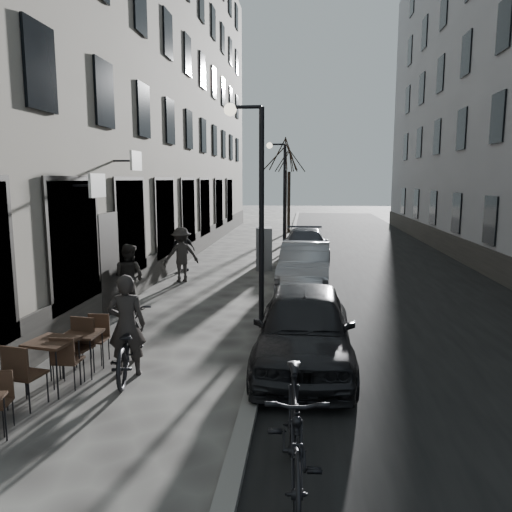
% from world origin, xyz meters
% --- Properties ---
extents(ground, '(120.00, 120.00, 0.00)m').
position_xyz_m(ground, '(0.00, 0.00, 0.00)').
color(ground, '#363331').
rests_on(ground, ground).
extents(road, '(7.30, 60.00, 0.00)m').
position_xyz_m(road, '(3.85, 16.00, 0.00)').
color(road, black).
rests_on(road, ground).
extents(kerb, '(0.25, 60.00, 0.12)m').
position_xyz_m(kerb, '(0.20, 16.00, 0.06)').
color(kerb, slate).
rests_on(kerb, ground).
extents(building_left, '(4.00, 35.00, 16.00)m').
position_xyz_m(building_left, '(-6.00, 16.50, 8.00)').
color(building_left, gray).
rests_on(building_left, ground).
extents(streetlamp_near, '(0.90, 0.28, 5.09)m').
position_xyz_m(streetlamp_near, '(-0.17, 6.00, 3.16)').
color(streetlamp_near, black).
rests_on(streetlamp_near, ground).
extents(streetlamp_far, '(0.90, 0.28, 5.09)m').
position_xyz_m(streetlamp_far, '(-0.17, 18.00, 3.16)').
color(streetlamp_far, black).
rests_on(streetlamp_far, ground).
extents(tree_near, '(2.40, 2.40, 5.70)m').
position_xyz_m(tree_near, '(-0.10, 21.00, 4.66)').
color(tree_near, black).
rests_on(tree_near, ground).
extents(tree_far, '(2.40, 2.40, 5.70)m').
position_xyz_m(tree_far, '(-0.10, 27.00, 4.66)').
color(tree_far, black).
rests_on(tree_far, ground).
extents(bistro_set_b, '(0.80, 1.76, 1.01)m').
position_xyz_m(bistro_set_b, '(-3.07, 2.16, 0.52)').
color(bistro_set_b, black).
rests_on(bistro_set_b, ground).
extents(bistro_set_c, '(0.62, 1.51, 0.89)m').
position_xyz_m(bistro_set_c, '(-2.90, 2.88, 0.46)').
color(bistro_set_c, black).
rests_on(bistro_set_c, ground).
extents(utility_cabinet, '(0.71, 1.14, 1.62)m').
position_xyz_m(utility_cabinet, '(-0.59, 13.65, 0.81)').
color(utility_cabinet, slate).
rests_on(utility_cabinet, ground).
extents(bicycle, '(1.12, 2.20, 1.10)m').
position_xyz_m(bicycle, '(-2.10, 2.94, 0.55)').
color(bicycle, black).
rests_on(bicycle, ground).
extents(cyclist_rider, '(0.73, 0.55, 1.81)m').
position_xyz_m(cyclist_rider, '(-2.10, 2.94, 0.90)').
color(cyclist_rider, '#272322').
rests_on(cyclist_rider, ground).
extents(pedestrian_near, '(1.03, 0.92, 1.77)m').
position_xyz_m(pedestrian_near, '(-3.60, 7.21, 0.88)').
color(pedestrian_near, '#282522').
rests_on(pedestrian_near, ground).
extents(pedestrian_mid, '(1.37, 1.15, 1.84)m').
position_xyz_m(pedestrian_mid, '(-3.15, 10.97, 0.92)').
color(pedestrian_mid, '#2B2826').
rests_on(pedestrian_mid, ground).
extents(pedestrian_far, '(1.01, 0.81, 1.60)m').
position_xyz_m(pedestrian_far, '(-3.60, 12.95, 0.80)').
color(pedestrian_far, black).
rests_on(pedestrian_far, ground).
extents(car_near, '(1.82, 4.39, 1.49)m').
position_xyz_m(car_near, '(1.00, 3.65, 0.74)').
color(car_near, black).
rests_on(car_near, ground).
extents(car_mid, '(1.71, 4.41, 1.43)m').
position_xyz_m(car_mid, '(1.00, 10.36, 0.72)').
color(car_mid, gray).
rests_on(car_mid, ground).
extents(car_far, '(1.97, 4.65, 1.34)m').
position_xyz_m(car_far, '(1.00, 15.67, 0.67)').
color(car_far, '#383942').
rests_on(car_far, ground).
extents(moped, '(0.77, 2.28, 1.35)m').
position_xyz_m(moped, '(0.91, -0.16, 0.68)').
color(moped, black).
rests_on(moped, ground).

